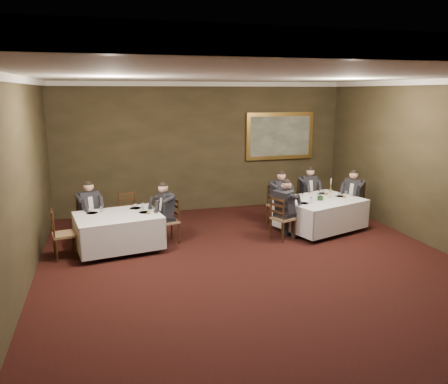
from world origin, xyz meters
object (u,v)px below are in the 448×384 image
diner_sec_endright (167,220)px  chair_sec_endleft (64,244)px  table_second (118,229)px  chair_sec_endright (168,230)px  table_main (320,212)px  diner_main_endleft (283,217)px  chair_main_endright (353,211)px  chair_main_backright (307,207)px  diner_sec_backleft (89,218)px  diner_main_backleft (278,204)px  centerpiece (321,195)px  painting (280,136)px  chair_sec_backright (131,223)px  chair_main_endleft (282,227)px  chair_main_backleft (278,213)px  diner_main_backright (307,199)px  chair_sec_backleft (90,228)px  candlestick (330,190)px  diner_main_endright (353,203)px

diner_sec_endright → chair_sec_endleft: (-2.12, -0.34, -0.23)m
table_second → chair_sec_endright: 1.09m
table_main → chair_sec_endleft: 5.76m
diner_main_endleft → chair_main_endright: size_ratio=1.35×
table_main → chair_main_backright: bearing=80.4°
chair_main_backright → diner_sec_backleft: 5.47m
diner_main_backleft → diner_sec_endright: size_ratio=1.00×
diner_sec_endright → centerpiece: bearing=-107.9°
diner_sec_backleft → painting: bearing=176.2°
chair_sec_backright → chair_main_backright: bearing=165.9°
chair_main_endleft → chair_sec_endright: same height
chair_main_backleft → diner_main_backright: diner_main_backright is taller
chair_sec_backright → chair_sec_endleft: bearing=22.2°
table_main → chair_main_backleft: bearing=135.8°
chair_sec_backleft → centerpiece: size_ratio=4.08×
chair_main_endleft → candlestick: size_ratio=2.08×
table_second → diner_main_backright: (4.86, 1.13, 0.06)m
chair_main_backright → diner_main_endleft: (-1.29, -1.43, 0.23)m
diner_main_backleft → candlestick: 1.32m
table_second → diner_main_backright: 4.99m
chair_main_endright → candlestick: size_ratio=2.08×
diner_sec_backleft → diner_main_backright: bearing=160.2°
chair_main_endleft → chair_sec_endleft: size_ratio=1.00×
diner_sec_endright → centerpiece: 3.60m
chair_sec_backleft → chair_sec_backright: same height
candlestick → painting: (-0.30, 2.49, 1.06)m
chair_sec_endright → diner_sec_endright: bearing=90.0°
diner_main_backright → chair_sec_endright: 3.92m
diner_sec_endright → diner_main_endright: bearing=-101.7°
table_second → centerpiece: centerpiece is taller
diner_main_endright → painting: 2.90m
chair_sec_backleft → diner_main_endright: bearing=153.4°
chair_sec_endright → chair_sec_endleft: same height
chair_main_endright → candlestick: bearing=75.7°
chair_main_backright → painting: bearing=-89.7°
diner_main_endleft → painting: 3.49m
chair_main_endleft → painting: size_ratio=0.50×
table_main → diner_main_backleft: bearing=136.1°
table_second → chair_main_backright: chair_main_backright is taller
chair_main_backleft → diner_main_endleft: size_ratio=0.74×
chair_main_backleft → diner_main_backleft: (0.00, -0.01, 0.23)m
chair_main_backleft → chair_main_endleft: 1.17m
chair_main_endleft → chair_sec_backleft: same height
diner_sec_backleft → chair_sec_backright: (0.90, 0.16, -0.23)m
diner_main_endleft → chair_sec_endleft: diner_main_endleft is taller
chair_main_endleft → diner_sec_endright: bearing=-123.2°
chair_main_backleft → diner_sec_backleft: diner_sec_backleft is taller
table_second → chair_main_endright: chair_main_endright is taller
chair_sec_endleft → chair_main_backright: bearing=92.4°
chair_sec_endleft → candlestick: candlestick is taller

